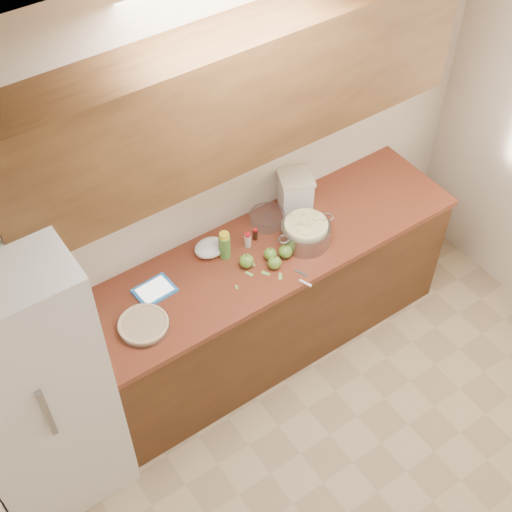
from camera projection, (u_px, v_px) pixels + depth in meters
room_shell at (450, 403)px, 3.06m from camera, size 3.60×3.60×3.60m
counter_run at (256, 304)px, 4.50m from camera, size 2.64×0.68×0.92m
upper_cabinets at (238, 94)px, 3.49m from camera, size 2.60×0.34×0.70m
fridge at (26, 381)px, 3.61m from camera, size 0.70×0.70×1.80m
pie at (143, 325)px, 3.79m from camera, size 0.28×0.28×0.05m
colander at (306, 233)px, 4.19m from camera, size 0.39×0.29×0.15m
flour_canister at (295, 191)px, 4.35m from camera, size 0.26×0.26×0.25m
tablet at (155, 290)px, 3.97m from camera, size 0.23×0.18×0.02m
paring_knife at (305, 281)px, 4.02m from camera, size 0.07×0.16×0.02m
lemon_bottle at (225, 245)px, 4.10m from camera, size 0.07×0.07×0.18m
cinnamon_shaker at (248, 240)px, 4.18m from camera, size 0.04×0.04×0.10m
vanilla_bottle at (255, 234)px, 4.23m from camera, size 0.03×0.03×0.08m
mixing_bowl at (267, 218)px, 4.32m from camera, size 0.22×0.22×0.08m
paper_towel at (210, 248)px, 4.15m from camera, size 0.23×0.20×0.08m
apple_left at (246, 261)px, 4.08m from camera, size 0.08×0.08×0.10m
apple_center at (270, 254)px, 4.12m from camera, size 0.08×0.08×0.09m
apple_front at (275, 263)px, 4.07m from camera, size 0.08×0.08×0.09m
apple_extra at (285, 251)px, 4.13m from camera, size 0.08×0.08×0.09m
peel_a at (254, 264)px, 4.12m from camera, size 0.02×0.03×0.00m
peel_b at (266, 273)px, 4.07m from camera, size 0.04×0.05×0.00m
peel_c at (249, 274)px, 4.07m from camera, size 0.04×0.05×0.00m
peel_d at (237, 287)px, 4.00m from camera, size 0.02×0.03×0.00m
peel_e at (280, 276)px, 4.05m from camera, size 0.05×0.05×0.00m
peel_f at (295, 248)px, 4.20m from camera, size 0.05×0.03×0.00m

